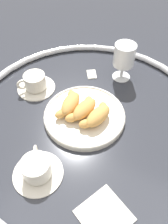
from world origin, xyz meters
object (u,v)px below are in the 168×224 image
croissant_extra (70,104)px  folded_napkin (104,215)px  croissant_small (83,109)px  sugar_packet (92,74)px  pastry_plate (84,116)px  croissant_large (97,116)px  coffee_cup_far (35,83)px  juice_glass_left (124,56)px  coffee_cup_near (37,169)px

croissant_extra → folded_napkin: (-0.25, -0.23, -0.04)m
croissant_small → sugar_packet: croissant_small is taller
croissant_small → folded_napkin: (-0.25, -0.18, -0.04)m
pastry_plate → croissant_large: (-0.00, -0.05, 0.03)m
croissant_small → coffee_cup_far: size_ratio=0.99×
pastry_plate → juice_glass_left: (0.25, -0.03, 0.08)m
croissant_extra → juice_glass_left: bearing=-19.9°
croissant_extra → croissant_large: bearing=-93.2°
croissant_extra → sugar_packet: croissant_extra is taller
croissant_large → croissant_extra: 0.10m
croissant_extra → coffee_cup_far: size_ratio=1.00×
pastry_plate → croissant_small: bearing=79.4°
pastry_plate → coffee_cup_near: bearing=174.2°
coffee_cup_near → pastry_plate: bearing=-5.8°
coffee_cup_near → croissant_extra: bearing=7.4°
pastry_plate → sugar_packet: pastry_plate is taller
croissant_large → coffee_cup_near: size_ratio=0.98×
sugar_packet → pastry_plate: bearing=166.0°
juice_glass_left → croissant_large: bearing=-177.3°
folded_napkin → pastry_plate: bearing=36.0°
coffee_cup_far → sugar_packet: (0.16, -0.15, -0.02)m
croissant_small → sugar_packet: 0.22m
coffee_cup_far → croissant_large: bearing=-100.3°
pastry_plate → folded_napkin: pastry_plate is taller
croissant_large → juice_glass_left: (0.25, 0.01, 0.05)m
croissant_large → folded_napkin: size_ratio=1.21×
croissant_large → coffee_cup_near: 0.24m
coffee_cup_far → sugar_packet: 0.22m
sugar_packet → coffee_cup_near: bearing=153.3°
croissant_large → coffee_cup_near: croissant_large is taller
coffee_cup_near → sugar_packet: 0.44m
coffee_cup_near → coffee_cup_far: size_ratio=1.00×
croissant_large → coffee_cup_far: croissant_large is taller
croissant_small → coffee_cup_far: bearing=78.2°
coffee_cup_far → juice_glass_left: juice_glass_left is taller
croissant_large → croissant_small: bearing=86.4°
croissant_extra → coffee_cup_near: croissant_extra is taller
juice_glass_left → sugar_packet: juice_glass_left is taller
pastry_plate → croissant_extra: croissant_extra is taller
croissant_small → folded_napkin: size_ratio=1.23×
croissant_large → croissant_extra: (0.01, 0.10, 0.00)m
croissant_large → coffee_cup_near: bearing=162.8°
croissant_small → coffee_cup_far: croissant_small is taller
pastry_plate → folded_napkin: bearing=-144.0°
folded_napkin → croissant_small: bearing=36.4°
croissant_small → croissant_extra: (0.00, 0.05, 0.00)m
croissant_small → juice_glass_left: (0.24, -0.04, 0.05)m
croissant_extra → juice_glass_left: 0.26m
coffee_cup_far → croissant_small: bearing=-101.8°
pastry_plate → folded_napkin: size_ratio=2.38×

